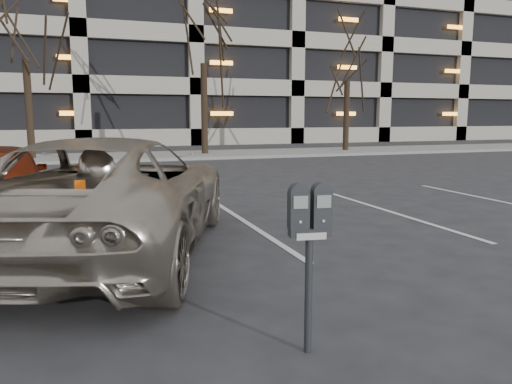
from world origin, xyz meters
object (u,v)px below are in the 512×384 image
at_px(parking_meter, 310,227).
at_px(tree_c, 203,5).
at_px(suv_silver, 110,195).
at_px(tree_d, 348,37).

bearing_deg(parking_meter, tree_c, 87.37).
xyz_separation_m(tree_c, suv_silver, (-4.79, -14.94, -5.66)).
bearing_deg(tree_c, suv_silver, -107.79).
bearing_deg(tree_d, suv_silver, -128.28).
bearing_deg(parking_meter, tree_d, 68.44).
distance_m(tree_c, parking_meter, 19.46).
distance_m(tree_d, parking_meter, 21.64).
xyz_separation_m(tree_c, parking_meter, (-3.58, -18.33, -5.45)).
height_order(tree_c, parking_meter, tree_c).
xyz_separation_m(tree_d, parking_meter, (-10.58, -18.33, -4.49)).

